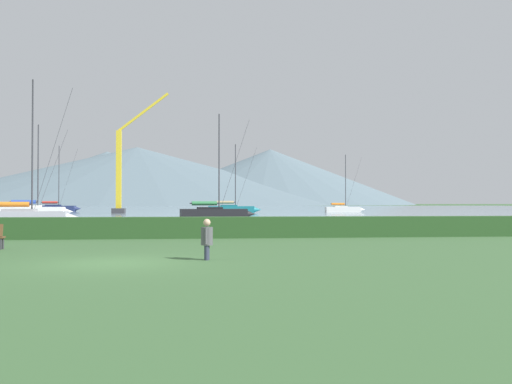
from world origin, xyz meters
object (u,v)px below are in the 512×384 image
object	(u,v)px
sailboat_slip_3	(26,216)
sailboat_slip_5	(56,208)
sailboat_slip_1	(33,211)
sailboat_slip_6	(232,209)
person_seated_viewer	(207,237)
dock_crane	(121,174)
sailboat_slip_4	(214,213)
sailboat_slip_9	(343,209)

from	to	relation	value
sailboat_slip_3	sailboat_slip_5	bearing A→B (deg)	97.59
sailboat_slip_1	sailboat_slip_6	distance (m)	30.72
sailboat_slip_6	person_seated_viewer	distance (m)	70.57
dock_crane	sailboat_slip_1	bearing A→B (deg)	-114.00
sailboat_slip_1	sailboat_slip_3	distance (m)	25.60
sailboat_slip_4	person_seated_viewer	size ratio (longest dim) A/B	8.76
sailboat_slip_5	person_seated_viewer	xyz separation A→B (m)	(26.58, -89.08, -0.02)
person_seated_viewer	sailboat_slip_3	bearing A→B (deg)	123.92
sailboat_slip_6	person_seated_viewer	world-z (taller)	sailboat_slip_6
sailboat_slip_3	sailboat_slip_9	xyz separation A→B (m)	(39.18, 48.18, -0.06)
sailboat_slip_1	sailboat_slip_3	xyz separation A→B (m)	(6.52, -24.76, -0.07)
sailboat_slip_4	sailboat_slip_6	xyz separation A→B (m)	(3.78, 30.37, 0.04)
person_seated_viewer	sailboat_slip_4	bearing A→B (deg)	95.97
sailboat_slip_1	sailboat_slip_9	world-z (taller)	sailboat_slip_1
sailboat_slip_1	person_seated_viewer	size ratio (longest dim) A/B	9.14
sailboat_slip_9	person_seated_viewer	size ratio (longest dim) A/B	8.11
sailboat_slip_6	sailboat_slip_9	bearing A→B (deg)	23.95
person_seated_viewer	dock_crane	distance (m)	73.26
sailboat_slip_5	person_seated_viewer	size ratio (longest dim) A/B	9.90
sailboat_slip_6	dock_crane	distance (m)	18.51
person_seated_viewer	sailboat_slip_9	bearing A→B (deg)	79.99
person_seated_viewer	dock_crane	world-z (taller)	dock_crane
sailboat_slip_4	dock_crane	xyz separation A→B (m)	(-13.80, 32.00, 5.57)
sailboat_slip_9	sailboat_slip_1	bearing A→B (deg)	-148.24
sailboat_slip_3	person_seated_viewer	size ratio (longest dim) A/B	9.34
sailboat_slip_4	sailboat_slip_5	distance (m)	56.54
sailboat_slip_4	dock_crane	world-z (taller)	dock_crane
sailboat_slip_3	dock_crane	size ratio (longest dim) A/B	0.60
sailboat_slip_5	person_seated_viewer	bearing A→B (deg)	-74.65
sailboat_slip_5	sailboat_slip_9	distance (m)	53.17
sailboat_slip_6	sailboat_slip_9	size ratio (longest dim) A/B	1.09
sailboat_slip_1	sailboat_slip_9	distance (m)	51.35
dock_crane	person_seated_viewer	bearing A→B (deg)	-80.30
sailboat_slip_1	dock_crane	size ratio (longest dim) A/B	0.59
person_seated_viewer	sailboat_slip_1	bearing A→B (deg)	119.01
sailboat_slip_4	person_seated_viewer	world-z (taller)	sailboat_slip_4
sailboat_slip_1	sailboat_slip_3	bearing A→B (deg)	-78.75
sailboat_slip_1	sailboat_slip_4	world-z (taller)	sailboat_slip_1
sailboat_slip_4	sailboat_slip_9	xyz separation A→B (m)	(23.72, 37.06, -0.07)
sailboat_slip_9	dock_crane	bearing A→B (deg)	-167.71
sailboat_slip_6	person_seated_viewer	xyz separation A→B (m)	(-5.27, -70.37, -0.01)
sailboat_slip_6	sailboat_slip_9	distance (m)	21.03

